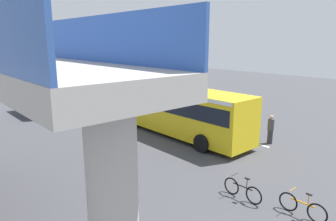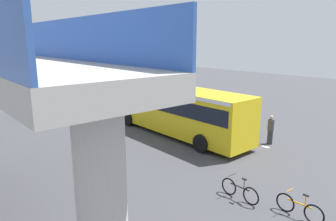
{
  "view_description": "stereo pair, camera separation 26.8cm",
  "coord_description": "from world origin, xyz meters",
  "px_view_note": "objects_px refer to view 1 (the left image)",
  "views": [
    {
      "loc": [
        -15.78,
        13.44,
        6.15
      ],
      "look_at": [
        -0.95,
        0.33,
        1.6
      ],
      "focal_mm": 32.52,
      "sensor_mm": 36.0,
      "label": 1
    },
    {
      "loc": [
        -15.95,
        13.24,
        6.15
      ],
      "look_at": [
        -0.95,
        0.33,
        1.6
      ],
      "focal_mm": 32.52,
      "sensor_mm": 36.0,
      "label": 2
    }
  ],
  "objects_px": {
    "city_bus": "(174,106)",
    "parked_van": "(39,100)",
    "pedestrian": "(271,130)",
    "traffic_sign": "(148,88)",
    "bicycle_black": "(242,190)",
    "bicycle_orange": "(302,207)"
  },
  "relations": [
    {
      "from": "city_bus",
      "to": "parked_van",
      "type": "xyz_separation_m",
      "value": [
        11.89,
        4.84,
        -0.7
      ]
    },
    {
      "from": "pedestrian",
      "to": "traffic_sign",
      "type": "xyz_separation_m",
      "value": [
        13.0,
        -0.72,
        1.0
      ]
    },
    {
      "from": "bicycle_black",
      "to": "bicycle_orange",
      "type": "distance_m",
      "value": 2.22
    },
    {
      "from": "parked_van",
      "to": "bicycle_black",
      "type": "xyz_separation_m",
      "value": [
        -20.18,
        -0.87,
        -0.81
      ]
    },
    {
      "from": "bicycle_black",
      "to": "pedestrian",
      "type": "distance_m",
      "value": 7.5
    },
    {
      "from": "bicycle_orange",
      "to": "city_bus",
      "type": "bearing_deg",
      "value": -18.05
    },
    {
      "from": "bicycle_black",
      "to": "city_bus",
      "type": "bearing_deg",
      "value": -25.53
    },
    {
      "from": "bicycle_orange",
      "to": "traffic_sign",
      "type": "distance_m",
      "value": 19.4
    },
    {
      "from": "parked_van",
      "to": "pedestrian",
      "type": "bearing_deg",
      "value": -155.8
    },
    {
      "from": "parked_van",
      "to": "traffic_sign",
      "type": "xyz_separation_m",
      "value": [
        -4.33,
        -8.51,
        0.71
      ]
    },
    {
      "from": "bicycle_black",
      "to": "traffic_sign",
      "type": "bearing_deg",
      "value": -25.72
    },
    {
      "from": "bicycle_orange",
      "to": "traffic_sign",
      "type": "bearing_deg",
      "value": -21.46
    },
    {
      "from": "pedestrian",
      "to": "city_bus",
      "type": "bearing_deg",
      "value": 28.46
    },
    {
      "from": "city_bus",
      "to": "parked_van",
      "type": "height_order",
      "value": "city_bus"
    },
    {
      "from": "parked_van",
      "to": "city_bus",
      "type": "bearing_deg",
      "value": -157.85
    },
    {
      "from": "traffic_sign",
      "to": "bicycle_orange",
      "type": "bearing_deg",
      "value": 158.54
    },
    {
      "from": "parked_van",
      "to": "pedestrian",
      "type": "xyz_separation_m",
      "value": [
        -17.33,
        -7.79,
        -0.3
      ]
    },
    {
      "from": "city_bus",
      "to": "bicycle_black",
      "type": "bearing_deg",
      "value": 154.47
    },
    {
      "from": "pedestrian",
      "to": "traffic_sign",
      "type": "distance_m",
      "value": 13.06
    },
    {
      "from": "parked_van",
      "to": "traffic_sign",
      "type": "distance_m",
      "value": 9.58
    },
    {
      "from": "bicycle_black",
      "to": "bicycle_orange",
      "type": "xyz_separation_m",
      "value": [
        -2.15,
        -0.56,
        0.0
      ]
    },
    {
      "from": "city_bus",
      "to": "parked_van",
      "type": "relative_size",
      "value": 2.4
    }
  ]
}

